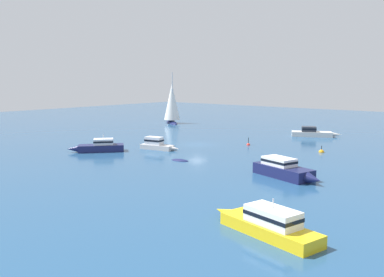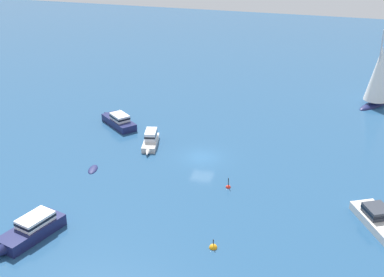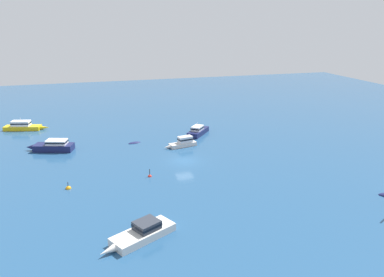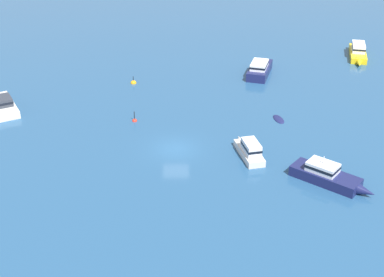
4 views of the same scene
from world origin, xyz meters
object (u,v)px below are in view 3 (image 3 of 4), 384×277
object	(u,v)px
cabin_cruiser_1	(53,146)
cabin_cruiser	(142,233)
channel_buoy	(150,176)
launch_1	(183,142)
motor_cruiser	(23,126)
launch	(198,131)
tender	(134,143)
mooring_buoy	(68,189)

from	to	relation	value
cabin_cruiser_1	cabin_cruiser	bearing A→B (deg)	126.16
cabin_cruiser	cabin_cruiser_1	distance (m)	31.45
cabin_cruiser_1	channel_buoy	distance (m)	20.16
launch_1	cabin_cruiser	distance (m)	28.15
cabin_cruiser_1	motor_cruiser	bearing A→B (deg)	-48.94
cabin_cruiser	launch	bearing A→B (deg)	-143.83
channel_buoy	launch_1	bearing A→B (deg)	-124.63
launch	motor_cruiser	xyz separation A→B (m)	(32.06, -12.42, 0.05)
launch_1	cabin_cruiser_1	bearing A→B (deg)	-22.09
cabin_cruiser	tender	distance (m)	30.14
cabin_cruiser	mooring_buoy	xyz separation A→B (m)	(7.30, -13.86, -0.61)
tender	launch	bearing A→B (deg)	-1.58
launch_1	channel_buoy	distance (m)	13.56
cabin_cruiser_1	channel_buoy	world-z (taller)	cabin_cruiser_1
motor_cruiser	mooring_buoy	distance (m)	31.84
launch	cabin_cruiser_1	size ratio (longest dim) A/B	0.83
mooring_buoy	launch	bearing A→B (deg)	-141.78
cabin_cruiser_1	mooring_buoy	xyz separation A→B (m)	(-2.75, 15.95, -0.78)
cabin_cruiser	motor_cruiser	world-z (taller)	motor_cruiser
cabin_cruiser	channel_buoy	size ratio (longest dim) A/B	5.78
cabin_cruiser_1	motor_cruiser	distance (m)	15.88
launch	launch_1	bearing A→B (deg)	-177.37
launch	tender	xyz separation A→B (m)	(12.35, 2.00, -0.68)
motor_cruiser	channel_buoy	xyz separation A→B (m)	(-19.74, 29.61, -0.70)
channel_buoy	mooring_buoy	size ratio (longest dim) A/B	1.10
launch	mooring_buoy	xyz separation A→B (m)	(22.97, 18.09, -0.68)
mooring_buoy	cabin_cruiser_1	bearing A→B (deg)	-80.22
launch_1	cabin_cruiser	bearing A→B (deg)	55.31
launch	cabin_cruiser_1	distance (m)	25.81
motor_cruiser	mooring_buoy	bearing A→B (deg)	-59.45
channel_buoy	mooring_buoy	distance (m)	10.68
cabin_cruiser_1	mooring_buoy	size ratio (longest dim) A/B	6.39
launch_1	cabin_cruiser_1	world-z (taller)	cabin_cruiser_1
tender	cabin_cruiser_1	world-z (taller)	cabin_cruiser_1
mooring_buoy	motor_cruiser	bearing A→B (deg)	-73.41
launch_1	cabin_cruiser_1	xyz separation A→B (m)	(21.09, -3.91, 0.09)
channel_buoy	cabin_cruiser	bearing A→B (deg)	77.23
launch_1	cabin_cruiser_1	size ratio (longest dim) A/B	0.74
cabin_cruiser	channel_buoy	bearing A→B (deg)	-130.47
launch_1	motor_cruiser	distance (m)	33.07
cabin_cruiser_1	channel_buoy	xyz separation A→B (m)	(-13.39, 15.05, -0.76)
cabin_cruiser_1	mooring_buoy	world-z (taller)	cabin_cruiser_1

